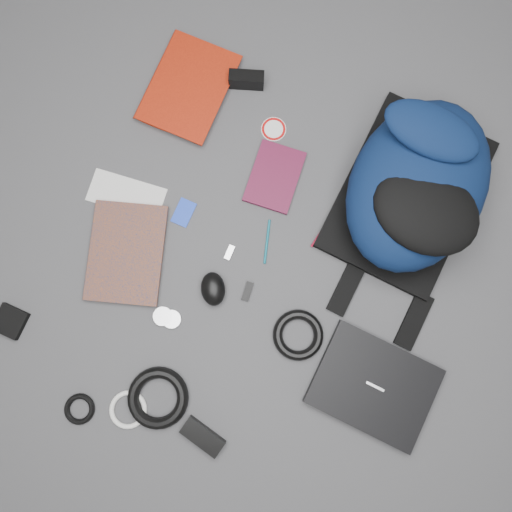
% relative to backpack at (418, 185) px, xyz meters
% --- Properties ---
extents(ground, '(4.00, 4.00, 0.00)m').
position_rel_backpack_xyz_m(ground, '(-0.36, -0.28, -0.11)').
color(ground, '#4F4F51').
rests_on(ground, ground).
extents(backpack, '(0.47, 0.61, 0.23)m').
position_rel_backpack_xyz_m(backpack, '(0.00, 0.00, 0.00)').
color(backpack, '#081533').
rests_on(backpack, ground).
extents(laptop, '(0.35, 0.29, 0.03)m').
position_rel_backpack_xyz_m(laptop, '(0.03, -0.53, -0.10)').
color(laptop, black).
rests_on(laptop, ground).
extents(textbook_red, '(0.26, 0.32, 0.03)m').
position_rel_backpack_xyz_m(textbook_red, '(-0.79, 0.16, -0.10)').
color(textbook_red, maroon).
rests_on(textbook_red, ground).
extents(comic_book, '(0.25, 0.31, 0.02)m').
position_rel_backpack_xyz_m(comic_book, '(-0.81, -0.38, -0.10)').
color(comic_book, '#BE530D').
rests_on(comic_book, ground).
extents(envelope, '(0.22, 0.10, 0.00)m').
position_rel_backpack_xyz_m(envelope, '(-0.76, -0.20, -0.11)').
color(envelope, white).
rests_on(envelope, ground).
extents(dvd_case, '(0.14, 0.19, 0.01)m').
position_rel_backpack_xyz_m(dvd_case, '(-0.37, -0.04, -0.11)').
color(dvd_case, '#490E25').
rests_on(dvd_case, ground).
extents(compact_camera, '(0.11, 0.06, 0.06)m').
position_rel_backpack_xyz_m(compact_camera, '(-0.52, 0.21, -0.08)').
color(compact_camera, black).
rests_on(compact_camera, ground).
extents(sticker_disc, '(0.08, 0.08, 0.00)m').
position_rel_backpack_xyz_m(sticker_disc, '(-0.41, 0.09, -0.11)').
color(sticker_disc, white).
rests_on(sticker_disc, ground).
extents(pen_teal, '(0.03, 0.12, 0.01)m').
position_rel_backpack_xyz_m(pen_teal, '(-0.34, -0.23, -0.11)').
color(pen_teal, '#0C5F72').
rests_on(pen_teal, ground).
extents(pen_red, '(0.05, 0.12, 0.01)m').
position_rel_backpack_xyz_m(pen_red, '(-0.20, -0.15, -0.11)').
color(pen_red, '#A20C27').
rests_on(pen_red, ground).
extents(id_badge, '(0.06, 0.08, 0.00)m').
position_rel_backpack_xyz_m(id_badge, '(-0.59, -0.21, -0.11)').
color(id_badge, blue).
rests_on(id_badge, ground).
extents(usb_black, '(0.02, 0.05, 0.01)m').
position_rel_backpack_xyz_m(usb_black, '(-0.36, -0.38, -0.11)').
color(usb_black, black).
rests_on(usb_black, ground).
extents(usb_silver, '(0.02, 0.04, 0.01)m').
position_rel_backpack_xyz_m(usb_silver, '(-0.44, -0.29, -0.11)').
color(usb_silver, silver).
rests_on(usb_silver, ground).
extents(mouse, '(0.10, 0.11, 0.05)m').
position_rel_backpack_xyz_m(mouse, '(-0.45, -0.40, -0.09)').
color(mouse, black).
rests_on(mouse, ground).
extents(headphone_left, '(0.06, 0.06, 0.01)m').
position_rel_backpack_xyz_m(headphone_left, '(-0.54, -0.51, -0.11)').
color(headphone_left, silver).
rests_on(headphone_left, ground).
extents(headphone_right, '(0.07, 0.07, 0.01)m').
position_rel_backpack_xyz_m(headphone_right, '(-0.57, -0.50, -0.11)').
color(headphone_right, '#B6B6B9').
rests_on(headphone_right, ground).
extents(cable_coil, '(0.17, 0.17, 0.03)m').
position_rel_backpack_xyz_m(cable_coil, '(-0.20, -0.46, -0.10)').
color(cable_coil, black).
rests_on(cable_coil, ground).
extents(power_brick, '(0.13, 0.09, 0.03)m').
position_rel_backpack_xyz_m(power_brick, '(-0.37, -0.78, -0.10)').
color(power_brick, black).
rests_on(power_brick, ground).
extents(power_cord_coil, '(0.17, 0.17, 0.03)m').
position_rel_backpack_xyz_m(power_cord_coil, '(-0.52, -0.71, -0.10)').
color(power_cord_coil, black).
rests_on(power_cord_coil, ground).
extents(pouch, '(0.09, 0.09, 0.02)m').
position_rel_backpack_xyz_m(pouch, '(-0.96, -0.63, -0.10)').
color(pouch, black).
rests_on(pouch, ground).
extents(earbud_coil, '(0.09, 0.09, 0.02)m').
position_rel_backpack_xyz_m(earbud_coil, '(-0.71, -0.80, -0.11)').
color(earbud_coil, black).
rests_on(earbud_coil, ground).
extents(white_cable_coil, '(0.12, 0.12, 0.01)m').
position_rel_backpack_xyz_m(white_cable_coil, '(-0.59, -0.77, -0.11)').
color(white_cable_coil, white).
rests_on(white_cable_coil, ground).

